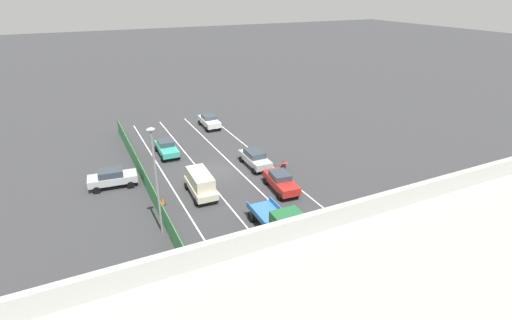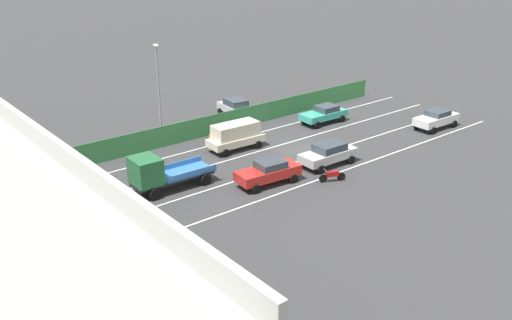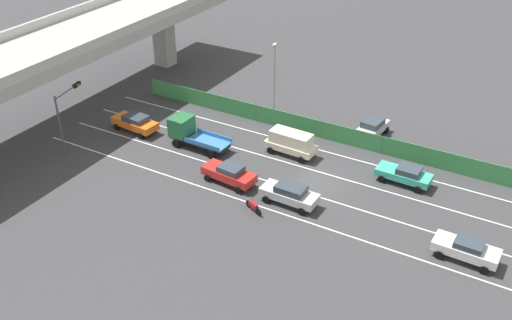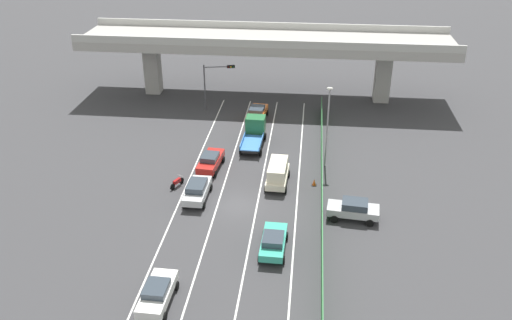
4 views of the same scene
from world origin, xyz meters
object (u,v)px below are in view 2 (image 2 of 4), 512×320
at_px(car_sedan_red, 268,172).
at_px(car_van_cream, 236,135).
at_px(motorcycle, 332,175).
at_px(parked_wagon_silver, 236,107).
at_px(traffic_cone, 210,135).
at_px(car_taxi_orange, 72,207).
at_px(car_sedan_silver, 328,153).
at_px(flatbed_truck_blue, 158,173).
at_px(car_taxi_teal, 324,114).
at_px(street_lamp, 159,87).
at_px(traffic_light, 52,204).
at_px(car_hatchback_white, 436,118).

distance_m(car_sedan_red, car_van_cream, 7.16).
xyz_separation_m(motorcycle, parked_wagon_silver, (16.04, -3.65, 0.49)).
bearing_deg(traffic_cone, car_taxi_orange, 114.98).
bearing_deg(car_taxi_orange, car_sedan_silver, -100.63).
distance_m(car_taxi_orange, traffic_cone, 16.44).
bearing_deg(flatbed_truck_blue, motorcycle, -120.80).
xyz_separation_m(car_taxi_orange, car_van_cream, (3.49, -14.99, 0.31)).
bearing_deg(car_sedan_red, car_van_cream, -18.37).
height_order(car_van_cream, parked_wagon_silver, car_van_cream).
xyz_separation_m(car_van_cream, flatbed_truck_blue, (-3.13, 8.83, 0.11)).
distance_m(motorcycle, parked_wagon_silver, 16.46).
distance_m(car_taxi_teal, street_lamp, 15.60).
height_order(car_taxi_teal, traffic_light, traffic_light).
xyz_separation_m(parked_wagon_silver, street_lamp, (-2.28, 9.30, 4.00)).
xyz_separation_m(car_taxi_orange, street_lamp, (7.97, -10.83, 4.02)).
relative_size(car_sedan_red, car_sedan_silver, 1.03).
distance_m(car_taxi_orange, flatbed_truck_blue, 6.18).
bearing_deg(traffic_light, motorcycle, -91.03).
height_order(car_taxi_teal, car_van_cream, car_van_cream).
bearing_deg(car_van_cream, street_lamp, 42.90).
bearing_deg(car_sedan_silver, car_hatchback_white, -89.71).
bearing_deg(car_taxi_teal, motorcycle, 137.62).
bearing_deg(street_lamp, flatbed_truck_blue, 148.46).
bearing_deg(traffic_cone, car_sedan_red, 168.08).
relative_size(car_taxi_teal, parked_wagon_silver, 1.02).
bearing_deg(car_taxi_teal, street_lamp, 74.37).
height_order(flatbed_truck_blue, traffic_cone, flatbed_truck_blue).
bearing_deg(car_taxi_orange, street_lamp, -53.65).
bearing_deg(flatbed_truck_blue, car_taxi_teal, -79.52).
height_order(car_taxi_teal, traffic_cone, car_taxi_teal).
distance_m(car_sedan_silver, flatbed_truck_blue, 12.85).
distance_m(car_sedan_red, car_sedan_silver, 5.69).
xyz_separation_m(car_taxi_teal, traffic_light, (-9.35, 28.12, 3.21)).
distance_m(motorcycle, traffic_light, 19.61).
height_order(car_sedan_red, car_van_cream, car_van_cream).
distance_m(car_sedan_red, street_lamp, 12.11).
relative_size(car_sedan_silver, street_lamp, 0.56).
height_order(street_lamp, traffic_cone, street_lamp).
height_order(car_sedan_silver, motorcycle, car_sedan_silver).
bearing_deg(motorcycle, car_sedan_silver, -39.76).
relative_size(car_sedan_red, traffic_cone, 7.19).
distance_m(car_sedan_silver, motorcycle, 3.07).
relative_size(car_hatchback_white, traffic_cone, 6.74).
distance_m(car_taxi_teal, motorcycle, 13.14).
distance_m(car_van_cream, car_sedan_silver, 7.76).
distance_m(car_hatchback_white, traffic_cone, 19.98).
height_order(motorcycle, traffic_light, traffic_light).
xyz_separation_m(car_taxi_teal, parked_wagon_silver, (6.34, 5.20, 0.07)).
xyz_separation_m(car_hatchback_white, flatbed_truck_blue, (3.75, 25.82, 0.44)).
relative_size(car_sedan_silver, traffic_light, 0.80).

